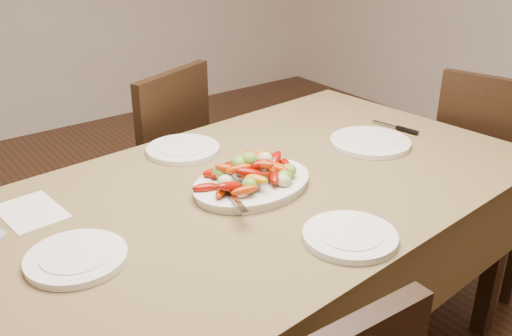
{
  "coord_description": "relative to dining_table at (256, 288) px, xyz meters",
  "views": [
    {
      "loc": [
        -1.14,
        -1.13,
        1.54
      ],
      "look_at": [
        -0.2,
        0.11,
        0.82
      ],
      "focal_mm": 40.0,
      "sensor_mm": 36.0,
      "label": 1
    }
  ],
  "objects": [
    {
      "name": "dining_table",
      "position": [
        0.0,
        0.0,
        0.0
      ],
      "size": [
        1.92,
        1.19,
        0.76
      ],
      "primitive_type": "cube",
      "rotation": [
        0.0,
        0.0,
        0.09
      ],
      "color": "brown",
      "rests_on": "ground"
    },
    {
      "name": "chair_far",
      "position": [
        0.04,
        0.86,
        0.1
      ],
      "size": [
        0.55,
        0.55,
        0.95
      ],
      "primitive_type": null,
      "rotation": [
        0.0,
        0.0,
        3.52
      ],
      "color": "black",
      "rests_on": "ground"
    },
    {
      "name": "chair_right",
      "position": [
        1.22,
        -0.08,
        0.1
      ],
      "size": [
        0.52,
        0.52,
        0.95
      ],
      "primitive_type": null,
      "rotation": [
        0.0,
        0.0,
        1.85
      ],
      "color": "black",
      "rests_on": "ground"
    },
    {
      "name": "serving_platter",
      "position": [
        -0.02,
        -0.01,
        0.39
      ],
      "size": [
        0.4,
        0.31,
        0.02
      ],
      "primitive_type": "ellipsoid",
      "rotation": [
        0.0,
        0.0,
        0.09
      ],
      "color": "white",
      "rests_on": "dining_table"
    },
    {
      "name": "roasted_vegetables",
      "position": [
        -0.02,
        -0.01,
        0.45
      ],
      "size": [
        0.32,
        0.23,
        0.09
      ],
      "primitive_type": null,
      "rotation": [
        0.0,
        0.0,
        0.09
      ],
      "color": "#830B02",
      "rests_on": "serving_platter"
    },
    {
      "name": "serving_spoon",
      "position": [
        -0.08,
        -0.05,
        0.43
      ],
      "size": [
        0.28,
        0.15,
        0.03
      ],
      "primitive_type": null,
      "rotation": [
        0.0,
        0.0,
        -0.34
      ],
      "color": "#9EA0A8",
      "rests_on": "serving_platter"
    },
    {
      "name": "plate_left",
      "position": [
        -0.59,
        -0.06,
        0.39
      ],
      "size": [
        0.24,
        0.24,
        0.02
      ],
      "primitive_type": "cylinder",
      "color": "white",
      "rests_on": "dining_table"
    },
    {
      "name": "plate_right",
      "position": [
        0.53,
        0.02,
        0.39
      ],
      "size": [
        0.28,
        0.28,
        0.02
      ],
      "primitive_type": "cylinder",
      "color": "white",
      "rests_on": "dining_table"
    },
    {
      "name": "plate_far",
      "position": [
        -0.04,
        0.37,
        0.39
      ],
      "size": [
        0.25,
        0.25,
        0.02
      ],
      "primitive_type": "cylinder",
      "color": "white",
      "rests_on": "dining_table"
    },
    {
      "name": "plate_near",
      "position": [
        0.01,
        -0.39,
        0.39
      ],
      "size": [
        0.24,
        0.24,
        0.02
      ],
      "primitive_type": "cylinder",
      "color": "white",
      "rests_on": "dining_table"
    },
    {
      "name": "menu_card",
      "position": [
        -0.6,
        0.25,
        0.38
      ],
      "size": [
        0.17,
        0.22,
        0.0
      ],
      "primitive_type": "cube",
      "rotation": [
        0.0,
        0.0,
        0.08
      ],
      "color": "silver",
      "rests_on": "dining_table"
    },
    {
      "name": "table_knife",
      "position": [
        0.72,
        0.06,
        0.38
      ],
      "size": [
        0.05,
        0.2,
        0.01
      ],
      "primitive_type": null,
      "rotation": [
        0.0,
        0.0,
        0.17
      ],
      "color": "#9EA0A8",
      "rests_on": "dining_table"
    }
  ]
}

